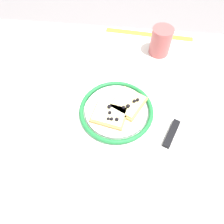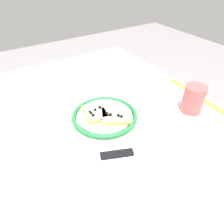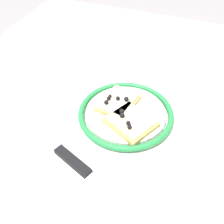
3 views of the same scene
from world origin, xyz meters
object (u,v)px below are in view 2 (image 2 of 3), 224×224
pizza_slice_far (115,116)px  pizza_slice_near (95,112)px  fork (73,96)px  knife (129,153)px  measuring_tape (200,98)px  dining_table (103,152)px  plate (105,116)px  cup (193,99)px

pizza_slice_far → pizza_slice_near: bearing=-136.2°
fork → pizza_slice_far: bearing=15.4°
knife → fork: 0.35m
pizza_slice_far → knife: pizza_slice_far is taller
knife → measuring_tape: knife is taller
pizza_slice_near → pizza_slice_far: (0.05, 0.05, -0.00)m
dining_table → pizza_slice_far: pizza_slice_far is taller
dining_table → plate: bearing=142.5°
plate → cup: size_ratio=2.24×
dining_table → knife: (0.11, 0.02, 0.09)m
pizza_slice_near → measuring_tape: pizza_slice_near is taller
plate → measuring_tape: bearing=76.4°
pizza_slice_far → fork: size_ratio=0.62×
plate → fork: 0.18m
pizza_slice_far → knife: (0.14, -0.05, -0.02)m
cup → plate: bearing=-114.6°
fork → dining_table: bearing=-2.2°
dining_table → pizza_slice_far: size_ratio=9.54×
measuring_tape → knife: bearing=-74.3°
dining_table → pizza_slice_near: (-0.08, 0.02, 0.11)m
pizza_slice_near → fork: (-0.16, -0.01, -0.02)m
knife → fork: size_ratio=1.16×
plate → knife: bearing=-8.6°
pizza_slice_near → pizza_slice_far: same height
measuring_tape → fork: bearing=-119.4°
knife → plate: bearing=171.4°
cup → knife: bearing=-81.3°
pizza_slice_far → cup: size_ratio=1.27×
pizza_slice_far → knife: size_ratio=0.53×
dining_table → measuring_tape: (0.03, 0.41, 0.09)m
plate → fork: size_ratio=1.09×
knife → fork: (-0.35, -0.01, -0.00)m
fork → measuring_tape: 0.48m
pizza_slice_far → cup: cup is taller
plate → knife: plate is taller
cup → fork: bearing=-134.4°
knife → measuring_tape: bearing=101.7°
pizza_slice_near → plate: bearing=55.6°
pizza_slice_far → measuring_tape: (0.06, 0.34, -0.02)m
pizza_slice_near → measuring_tape: bearing=74.9°
knife → dining_table: bearing=-170.3°
fork → knife: bearing=1.6°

